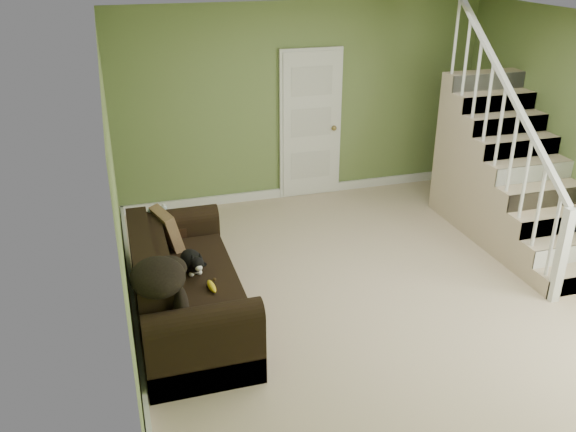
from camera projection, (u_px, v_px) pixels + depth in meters
floor at (384, 292)px, 6.23m from camera, size 5.00×5.50×0.01m
ceiling at (404, 28)px, 5.14m from camera, size 5.00×5.50×0.01m
wall_back at (303, 103)px, 8.08m from camera, size 5.00×0.04×2.60m
wall_left at (117, 203)px, 5.04m from camera, size 0.04×5.50×2.60m
baseboard_back at (302, 190)px, 8.57m from camera, size 5.00×0.04×0.12m
baseboard_left at (136, 327)px, 5.56m from camera, size 0.04×5.50×0.12m
door at (311, 125)px, 8.19m from camera, size 0.86×0.12×2.02m
staircase at (505, 180)px, 7.32m from camera, size 1.00×2.51×2.82m
sofa at (183, 291)px, 5.62m from camera, size 0.93×2.16×0.86m
side_table at (161, 247)px, 6.51m from camera, size 0.52×0.52×0.79m
cat at (192, 262)px, 5.64m from camera, size 0.29×0.53×0.26m
banana at (212, 286)px, 5.37m from camera, size 0.08×0.22×0.06m
throw_pillow at (167, 229)px, 6.07m from camera, size 0.31×0.45×0.42m
throw_blanket at (158, 277)px, 4.75m from camera, size 0.50×0.62×0.23m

